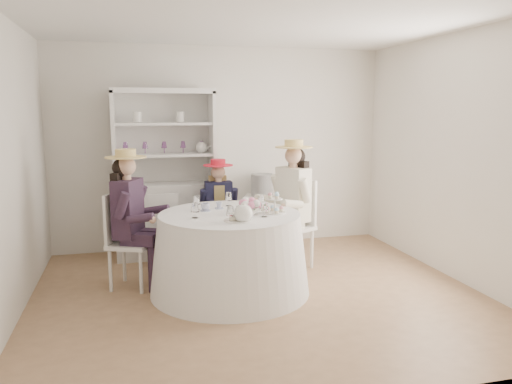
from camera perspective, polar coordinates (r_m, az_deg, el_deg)
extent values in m
plane|color=#8C6746|center=(5.20, 0.28, -11.66)|extent=(4.50, 4.50, 0.00)
plane|color=white|center=(4.92, 0.30, 19.11)|extent=(4.50, 4.50, 0.00)
plane|color=silver|center=(6.83, -3.96, 5.03)|extent=(4.50, 0.00, 4.50)
plane|color=silver|center=(3.01, 9.94, -0.73)|extent=(4.50, 0.00, 4.50)
plane|color=silver|center=(4.84, -26.49, 2.24)|extent=(0.00, 4.50, 4.50)
plane|color=silver|center=(5.87, 22.12, 3.63)|extent=(0.00, 4.50, 4.50)
cone|color=white|center=(5.18, -3.01, -7.04)|extent=(1.64, 1.64, 0.81)
cylinder|color=white|center=(5.08, -3.05, -2.56)|extent=(1.44, 1.44, 0.02)
cube|color=silver|center=(6.52, -10.20, -3.13)|extent=(1.34, 0.95, 0.94)
cube|color=silver|center=(6.59, -10.60, 6.19)|extent=(1.16, 0.56, 1.15)
cube|color=silver|center=(6.37, -10.64, 11.26)|extent=(1.34, 0.95, 0.06)
cube|color=silver|center=(6.37, -15.96, 5.88)|extent=(0.24, 0.45, 1.15)
cube|color=silver|center=(6.45, -5.06, 6.24)|extent=(0.24, 0.45, 1.15)
cube|color=silver|center=(6.39, -10.42, 4.21)|extent=(1.24, 0.87, 0.03)
cube|color=silver|center=(6.37, -10.53, 7.68)|extent=(1.24, 0.87, 0.03)
sphere|color=white|center=(6.43, -6.24, 5.10)|extent=(0.15, 0.15, 0.15)
cube|color=silver|center=(6.85, 0.68, -3.37)|extent=(0.59, 0.59, 0.71)
cylinder|color=black|center=(6.75, 0.69, 0.81)|extent=(0.37, 0.37, 0.30)
cube|color=silver|center=(5.43, -14.06, -5.82)|extent=(0.55, 0.55, 0.04)
cylinder|color=silver|center=(5.29, -13.02, -8.91)|extent=(0.04, 0.04, 0.46)
cylinder|color=silver|center=(5.58, -11.68, -7.88)|extent=(0.04, 0.04, 0.46)
cylinder|color=silver|center=(5.43, -16.31, -8.58)|extent=(0.04, 0.04, 0.46)
cylinder|color=silver|center=(5.71, -14.83, -7.60)|extent=(0.04, 0.04, 0.46)
cube|color=silver|center=(5.45, -15.99, -2.81)|extent=(0.19, 0.37, 0.52)
cube|color=black|center=(5.36, -14.43, -1.81)|extent=(0.34, 0.43, 0.61)
cube|color=black|center=(5.28, -13.26, -5.29)|extent=(0.38, 0.27, 0.13)
cylinder|color=black|center=(5.31, -11.67, -8.66)|extent=(0.10, 0.10, 0.48)
cylinder|color=black|center=(5.13, -15.03, -1.48)|extent=(0.20, 0.16, 0.29)
cube|color=black|center=(5.45, -12.49, -4.81)|extent=(0.38, 0.27, 0.13)
cylinder|color=black|center=(5.48, -10.94, -8.07)|extent=(0.10, 0.10, 0.48)
cylinder|color=black|center=(5.52, -13.15, -0.65)|extent=(0.20, 0.16, 0.29)
cylinder|color=#D8A889|center=(5.30, -14.57, 1.62)|extent=(0.09, 0.09, 0.08)
sphere|color=#D8A889|center=(5.29, -14.63, 2.86)|extent=(0.20, 0.20, 0.20)
sphere|color=black|center=(5.31, -15.08, 2.69)|extent=(0.20, 0.20, 0.20)
cube|color=black|center=(5.36, -15.32, 0.09)|extent=(0.18, 0.26, 0.40)
cylinder|color=#DDBD6B|center=(5.28, -14.67, 3.87)|extent=(0.42, 0.42, 0.01)
cylinder|color=#DDBD6B|center=(5.28, -14.69, 4.32)|extent=(0.21, 0.21, 0.08)
cube|color=silver|center=(6.19, -4.24, -4.29)|extent=(0.38, 0.38, 0.04)
cylinder|color=silver|center=(6.09, -5.40, -6.57)|extent=(0.03, 0.03, 0.40)
cylinder|color=silver|center=(6.12, -2.69, -6.43)|extent=(0.03, 0.03, 0.40)
cylinder|color=silver|center=(6.37, -5.69, -5.86)|extent=(0.03, 0.03, 0.40)
cylinder|color=silver|center=(6.40, -3.10, -5.74)|extent=(0.03, 0.03, 0.40)
cube|color=silver|center=(6.30, -4.47, -1.78)|extent=(0.34, 0.04, 0.45)
cube|color=#191A33|center=(6.14, -4.30, -1.21)|extent=(0.33, 0.20, 0.52)
cube|color=tan|center=(6.14, -4.30, -1.21)|extent=(0.14, 0.20, 0.45)
cube|color=#191A33|center=(6.06, -4.88, -3.90)|extent=(0.13, 0.31, 0.11)
cylinder|color=#191A33|center=(6.01, -4.70, -6.69)|extent=(0.09, 0.09, 0.42)
cylinder|color=#191A33|center=(6.07, -6.02, -0.75)|extent=(0.09, 0.16, 0.25)
cube|color=#191A33|center=(6.08, -3.35, -3.83)|extent=(0.13, 0.31, 0.11)
cylinder|color=#191A33|center=(6.03, -3.15, -6.61)|extent=(0.09, 0.09, 0.42)
cylinder|color=#191A33|center=(6.12, -2.53, -0.63)|extent=(0.09, 0.16, 0.25)
cylinder|color=#D8A889|center=(6.09, -4.34, 1.38)|extent=(0.08, 0.08, 0.07)
sphere|color=#D8A889|center=(6.08, -4.35, 2.30)|extent=(0.17, 0.17, 0.17)
sphere|color=tan|center=(6.12, -4.40, 2.23)|extent=(0.17, 0.17, 0.17)
cube|color=tan|center=(6.18, -4.41, 0.31)|extent=(0.22, 0.08, 0.34)
cylinder|color=red|center=(6.07, -4.36, 3.07)|extent=(0.36, 0.36, 0.01)
cylinder|color=red|center=(6.07, -4.36, 3.41)|extent=(0.18, 0.18, 0.07)
cube|color=silver|center=(5.93, 4.07, -4.09)|extent=(0.58, 0.58, 0.04)
cylinder|color=silver|center=(6.00, 1.69, -6.37)|extent=(0.04, 0.04, 0.48)
cylinder|color=silver|center=(5.76, 4.05, -7.07)|extent=(0.04, 0.04, 0.48)
cylinder|color=silver|center=(6.23, 4.04, -5.79)|extent=(0.04, 0.04, 0.48)
cylinder|color=silver|center=(6.00, 6.40, -6.42)|extent=(0.04, 0.04, 0.48)
cube|color=silver|center=(6.01, 5.42, -1.08)|extent=(0.21, 0.38, 0.54)
cube|color=white|center=(5.87, 4.27, -0.25)|extent=(0.37, 0.45, 0.63)
cube|color=white|center=(5.89, 2.52, -3.30)|extent=(0.39, 0.29, 0.13)
cylinder|color=white|center=(5.87, 1.41, -6.61)|extent=(0.11, 0.11, 0.50)
cylinder|color=white|center=(5.98, 2.46, 0.69)|extent=(0.21, 0.17, 0.30)
cube|color=white|center=(5.76, 3.86, -3.62)|extent=(0.39, 0.29, 0.13)
cylinder|color=white|center=(5.74, 2.74, -7.01)|extent=(0.11, 0.11, 0.50)
cylinder|color=white|center=(5.67, 5.58, 0.17)|extent=(0.21, 0.17, 0.30)
cylinder|color=#D8A889|center=(5.82, 4.31, 3.01)|extent=(0.10, 0.10, 0.09)
sphere|color=#D8A889|center=(5.81, 4.32, 4.18)|extent=(0.21, 0.21, 0.21)
sphere|color=black|center=(5.85, 4.66, 4.05)|extent=(0.21, 0.21, 0.21)
cube|color=black|center=(5.90, 4.88, 1.61)|extent=(0.19, 0.27, 0.41)
cylinder|color=#DDBD6B|center=(5.80, 4.33, 5.14)|extent=(0.43, 0.43, 0.01)
cylinder|color=#DDBD6B|center=(5.80, 4.34, 5.57)|extent=(0.22, 0.22, 0.09)
cube|color=silver|center=(6.19, -10.63, -4.35)|extent=(0.38, 0.38, 0.04)
cylinder|color=silver|center=(6.40, -9.38, -5.82)|extent=(0.03, 0.03, 0.41)
cylinder|color=silver|center=(6.38, -12.03, -5.96)|extent=(0.03, 0.03, 0.41)
cylinder|color=silver|center=(6.12, -9.05, -6.52)|extent=(0.03, 0.03, 0.41)
cylinder|color=silver|center=(6.09, -11.82, -6.68)|extent=(0.03, 0.03, 0.41)
cube|color=silver|center=(5.98, -10.55, -2.40)|extent=(0.35, 0.04, 0.46)
imported|color=white|center=(5.20, -5.81, -1.78)|extent=(0.10, 0.10, 0.07)
imported|color=white|center=(5.31, -4.24, -1.59)|extent=(0.08, 0.08, 0.06)
imported|color=white|center=(5.28, -1.41, -1.60)|extent=(0.11, 0.11, 0.07)
imported|color=white|center=(5.11, -0.93, -2.05)|extent=(0.25, 0.25, 0.06)
sphere|color=pink|center=(5.08, 0.07, -1.29)|extent=(0.08, 0.08, 0.08)
sphere|color=white|center=(5.11, -0.15, -1.22)|extent=(0.08, 0.08, 0.08)
sphere|color=pink|center=(5.13, -0.52, -1.19)|extent=(0.08, 0.08, 0.08)
sphere|color=white|center=(5.12, -0.94, -1.20)|extent=(0.08, 0.08, 0.08)
sphere|color=pink|center=(5.10, -1.27, -1.25)|extent=(0.08, 0.08, 0.08)
sphere|color=white|center=(5.06, -1.41, -1.32)|extent=(0.08, 0.08, 0.08)
sphere|color=pink|center=(5.03, -1.32, -1.40)|extent=(0.08, 0.08, 0.08)
sphere|color=white|center=(5.00, -1.01, -1.45)|extent=(0.08, 0.08, 0.08)
sphere|color=pink|center=(5.00, -0.59, -1.47)|extent=(0.08, 0.08, 0.08)
sphere|color=white|center=(5.01, -0.19, -1.44)|extent=(0.08, 0.08, 0.08)
sphere|color=pink|center=(5.04, 0.05, -1.37)|extent=(0.08, 0.08, 0.08)
sphere|color=white|center=(4.68, -1.45, -2.48)|extent=(0.18, 0.18, 0.18)
cylinder|color=white|center=(4.70, -0.15, -2.29)|extent=(0.11, 0.03, 0.09)
cylinder|color=white|center=(4.66, -1.46, -1.40)|extent=(0.04, 0.04, 0.02)
cylinder|color=white|center=(4.73, -2.11, -3.26)|extent=(0.26, 0.26, 0.01)
cube|color=beige|center=(4.69, -2.66, -3.06)|extent=(0.06, 0.04, 0.03)
cube|color=beige|center=(4.72, -2.11, -2.84)|extent=(0.07, 0.05, 0.03)
cube|color=beige|center=(4.75, -1.57, -2.90)|extent=(0.07, 0.06, 0.03)
cube|color=beige|center=(4.75, -2.45, -2.75)|extent=(0.07, 0.07, 0.03)
cube|color=beige|center=(4.69, -1.65, -3.06)|extent=(0.06, 0.07, 0.03)
cylinder|color=white|center=(5.08, 2.13, -2.36)|extent=(0.22, 0.22, 0.01)
cylinder|color=white|center=(5.07, 2.13, -1.61)|extent=(0.02, 0.02, 0.15)
cylinder|color=white|center=(5.06, 2.14, -0.79)|extent=(0.17, 0.17, 0.01)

